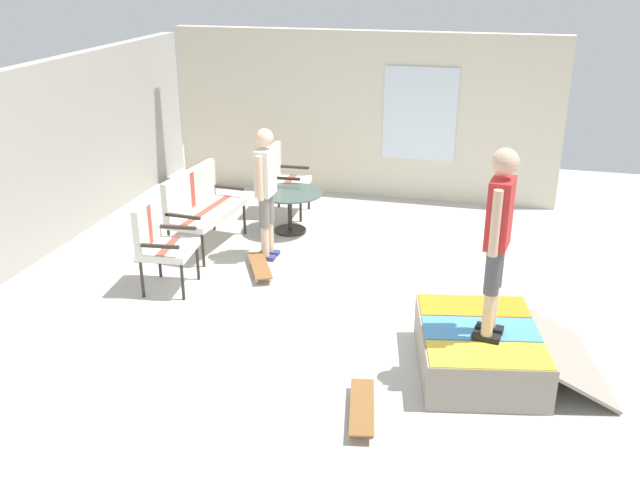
{
  "coord_description": "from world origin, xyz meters",
  "views": [
    {
      "loc": [
        -6.92,
        -1.53,
        3.57
      ],
      "look_at": [
        -0.02,
        0.21,
        0.7
      ],
      "focal_mm": 39.74,
      "sensor_mm": 36.0,
      "label": 1
    }
  ],
  "objects_px": {
    "person_skater": "(498,231)",
    "patio_bench": "(199,202)",
    "patio_table": "(290,204)",
    "skateboard_by_bench": "(260,266)",
    "skate_ramp": "(482,349)",
    "patio_chair_near_house": "(281,174)",
    "skateboard_spare": "(362,407)",
    "patio_chair_by_wall": "(158,238)",
    "person_watching": "(266,184)"
  },
  "relations": [
    {
      "from": "skate_ramp",
      "to": "patio_chair_by_wall",
      "type": "height_order",
      "value": "patio_chair_by_wall"
    },
    {
      "from": "skate_ramp",
      "to": "patio_chair_by_wall",
      "type": "distance_m",
      "value": 3.77
    },
    {
      "from": "skate_ramp",
      "to": "person_watching",
      "type": "xyz_separation_m",
      "value": [
        2.04,
        2.73,
        0.74
      ]
    },
    {
      "from": "patio_chair_by_wall",
      "to": "skateboard_by_bench",
      "type": "xyz_separation_m",
      "value": [
        0.66,
        -0.96,
        -0.53
      ]
    },
    {
      "from": "person_watching",
      "to": "skateboard_spare",
      "type": "xyz_separation_m",
      "value": [
        -3.0,
        -1.8,
        -0.88
      ]
    },
    {
      "from": "patio_table",
      "to": "skateboard_by_bench",
      "type": "height_order",
      "value": "patio_table"
    },
    {
      "from": "patio_chair_near_house",
      "to": "skateboard_by_bench",
      "type": "distance_m",
      "value": 2.18
    },
    {
      "from": "person_skater",
      "to": "skateboard_by_bench",
      "type": "height_order",
      "value": "person_skater"
    },
    {
      "from": "patio_chair_by_wall",
      "to": "patio_table",
      "type": "height_order",
      "value": "patio_chair_by_wall"
    },
    {
      "from": "skate_ramp",
      "to": "person_watching",
      "type": "bearing_deg",
      "value": 53.18
    },
    {
      "from": "patio_table",
      "to": "person_skater",
      "type": "bearing_deg",
      "value": -138.47
    },
    {
      "from": "patio_chair_near_house",
      "to": "patio_chair_by_wall",
      "type": "bearing_deg",
      "value": 167.52
    },
    {
      "from": "person_watching",
      "to": "patio_table",
      "type": "bearing_deg",
      "value": -1.4
    },
    {
      "from": "patio_chair_near_house",
      "to": "skate_ramp",
      "type": "bearing_deg",
      "value": -140.26
    },
    {
      "from": "skateboard_spare",
      "to": "patio_bench",
      "type": "bearing_deg",
      "value": 41.36
    },
    {
      "from": "skate_ramp",
      "to": "patio_bench",
      "type": "height_order",
      "value": "patio_bench"
    },
    {
      "from": "patio_table",
      "to": "skateboard_spare",
      "type": "distance_m",
      "value": 4.33
    },
    {
      "from": "skateboard_by_bench",
      "to": "skateboard_spare",
      "type": "bearing_deg",
      "value": -145.29
    },
    {
      "from": "patio_table",
      "to": "skateboard_spare",
      "type": "relative_size",
      "value": 1.09
    },
    {
      "from": "patio_bench",
      "to": "patio_chair_by_wall",
      "type": "bearing_deg",
      "value": -177.77
    },
    {
      "from": "person_watching",
      "to": "skateboard_by_bench",
      "type": "height_order",
      "value": "person_watching"
    },
    {
      "from": "patio_chair_near_house",
      "to": "skateboard_spare",
      "type": "height_order",
      "value": "patio_chair_near_house"
    },
    {
      "from": "patio_chair_by_wall",
      "to": "skateboard_spare",
      "type": "distance_m",
      "value": 3.33
    },
    {
      "from": "patio_chair_by_wall",
      "to": "skateboard_by_bench",
      "type": "bearing_deg",
      "value": -55.39
    },
    {
      "from": "patio_table",
      "to": "skateboard_by_bench",
      "type": "xyz_separation_m",
      "value": [
        -1.41,
        -0.03,
        -0.32
      ]
    },
    {
      "from": "skate_ramp",
      "to": "skateboard_by_bench",
      "type": "distance_m",
      "value": 3.1
    },
    {
      "from": "patio_chair_near_house",
      "to": "person_watching",
      "type": "distance_m",
      "value": 1.66
    },
    {
      "from": "patio_bench",
      "to": "person_watching",
      "type": "distance_m",
      "value": 1.03
    },
    {
      "from": "patio_table",
      "to": "skateboard_spare",
      "type": "bearing_deg",
      "value": -155.67
    },
    {
      "from": "patio_chair_near_house",
      "to": "skateboard_by_bench",
      "type": "xyz_separation_m",
      "value": [
        -2.08,
        -0.35,
        -0.53
      ]
    },
    {
      "from": "patio_table",
      "to": "skateboard_by_bench",
      "type": "relative_size",
      "value": 1.12
    },
    {
      "from": "patio_chair_by_wall",
      "to": "patio_bench",
      "type": "bearing_deg",
      "value": 2.23
    },
    {
      "from": "patio_chair_near_house",
      "to": "patio_table",
      "type": "relative_size",
      "value": 1.13
    },
    {
      "from": "person_skater",
      "to": "patio_bench",
      "type": "bearing_deg",
      "value": 58.35
    },
    {
      "from": "patio_chair_near_house",
      "to": "skateboard_spare",
      "type": "distance_m",
      "value": 5.09
    },
    {
      "from": "skate_ramp",
      "to": "person_skater",
      "type": "bearing_deg",
      "value": -163.61
    },
    {
      "from": "skateboard_by_bench",
      "to": "skateboard_spare",
      "type": "height_order",
      "value": "same"
    },
    {
      "from": "skate_ramp",
      "to": "skateboard_by_bench",
      "type": "bearing_deg",
      "value": 59.69
    },
    {
      "from": "patio_chair_by_wall",
      "to": "person_watching",
      "type": "xyz_separation_m",
      "value": [
        1.14,
        -0.91,
        0.35
      ]
    },
    {
      "from": "skateboard_by_bench",
      "to": "patio_chair_by_wall",
      "type": "bearing_deg",
      "value": 124.61
    },
    {
      "from": "patio_bench",
      "to": "skateboard_by_bench",
      "type": "distance_m",
      "value": 1.3
    },
    {
      "from": "person_watching",
      "to": "skateboard_spare",
      "type": "bearing_deg",
      "value": -149.03
    },
    {
      "from": "patio_bench",
      "to": "patio_chair_by_wall",
      "type": "xyz_separation_m",
      "value": [
        -1.27,
        -0.05,
        -0.0
      ]
    },
    {
      "from": "skate_ramp",
      "to": "person_skater",
      "type": "distance_m",
      "value": 1.22
    },
    {
      "from": "patio_chair_by_wall",
      "to": "skateboard_spare",
      "type": "height_order",
      "value": "patio_chair_by_wall"
    },
    {
      "from": "patio_table",
      "to": "person_watching",
      "type": "bearing_deg",
      "value": 178.6
    },
    {
      "from": "patio_bench",
      "to": "patio_chair_by_wall",
      "type": "distance_m",
      "value": 1.28
    },
    {
      "from": "patio_chair_near_house",
      "to": "person_skater",
      "type": "xyz_separation_m",
      "value": [
        -3.76,
        -3.07,
        0.82
      ]
    },
    {
      "from": "patio_chair_near_house",
      "to": "patio_table",
      "type": "height_order",
      "value": "patio_chair_near_house"
    },
    {
      "from": "patio_bench",
      "to": "patio_table",
      "type": "height_order",
      "value": "patio_bench"
    }
  ]
}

